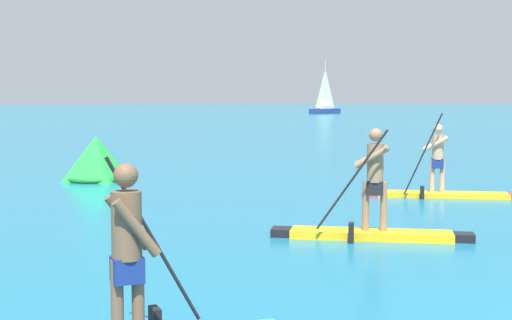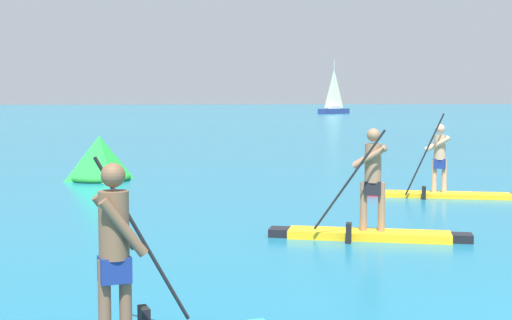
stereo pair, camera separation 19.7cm
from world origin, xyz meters
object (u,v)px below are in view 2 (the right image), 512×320
race_marker_buoy (100,160)px  sailboat_right_horizon (334,107)px  paddleboarder_mid_center (369,216)px  paddleboarder_near_left (110,318)px  paddleboarder_far_right (442,183)px

race_marker_buoy → sailboat_right_horizon: 80.40m
race_marker_buoy → sailboat_right_horizon: sailboat_right_horizon is taller
race_marker_buoy → sailboat_right_horizon: size_ratio=0.25×
paddleboarder_mid_center → race_marker_buoy: size_ratio=1.73×
race_marker_buoy → paddleboarder_near_left: bearing=-86.7°
paddleboarder_far_right → paddleboarder_mid_center: bearing=73.8°
paddleboarder_far_right → paddleboarder_near_left: bearing=71.9°
paddleboarder_far_right → sailboat_right_horizon: sailboat_right_horizon is taller
paddleboarder_near_left → sailboat_right_horizon: (26.17, 89.59, 0.58)m
paddleboarder_mid_center → paddleboarder_far_right: bearing=-105.9°
paddleboarder_near_left → sailboat_right_horizon: sailboat_right_horizon is taller
paddleboarder_near_left → race_marker_buoy: size_ratio=1.74×
paddleboarder_mid_center → race_marker_buoy: paddleboarder_mid_center is taller
paddleboarder_mid_center → paddleboarder_far_right: size_ratio=0.89×
paddleboarder_mid_center → race_marker_buoy: (-4.64, 9.10, 0.17)m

